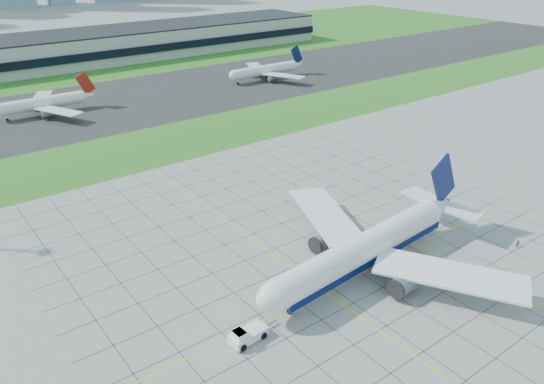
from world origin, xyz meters
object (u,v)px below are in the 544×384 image
object	(u,v)px
airliner	(365,249)
crew_near	(257,334)
distant_jet_1	(45,103)
distant_jet_2	(266,70)
pushback_tug	(246,335)
crew_far	(518,244)

from	to	relation	value
airliner	crew_near	size ratio (longest dim) A/B	33.56
distant_jet_1	distant_jet_2	xyz separation A→B (m)	(100.00, -6.43, 0.00)
airliner	crew_near	distance (m)	29.59
crew_near	distant_jet_1	size ratio (longest dim) A/B	0.04
pushback_tug	crew_near	bearing A→B (deg)	-24.90
distant_jet_2	crew_far	bearing A→B (deg)	-106.66
crew_far	distant_jet_2	bearing A→B (deg)	78.69
crew_near	crew_far	bearing A→B (deg)	-48.20
airliner	pushback_tug	distance (m)	31.25
crew_far	crew_near	bearing A→B (deg)	175.81
distant_jet_1	pushback_tug	bearing A→B (deg)	-94.15
pushback_tug	crew_far	bearing A→B (deg)	-14.31
pushback_tug	crew_near	distance (m)	1.94
distant_jet_2	pushback_tug	bearing A→B (deg)	-127.53
crew_near	distant_jet_2	xyz separation A→B (m)	(109.15, 145.09, 3.59)
crew_far	distant_jet_2	world-z (taller)	distant_jet_2
airliner	distant_jet_2	size ratio (longest dim) A/B	1.41
crew_near	crew_far	distance (m)	63.45
pushback_tug	distant_jet_2	world-z (taller)	distant_jet_2
airliner	distant_jet_2	world-z (taller)	airliner
crew_near	airliner	bearing A→B (deg)	-31.83
distant_jet_2	distant_jet_1	bearing A→B (deg)	176.32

